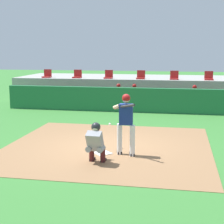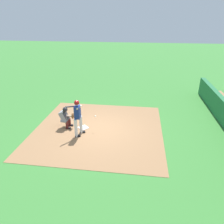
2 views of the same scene
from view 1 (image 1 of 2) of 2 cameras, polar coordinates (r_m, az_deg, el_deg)
The scene contains 17 objects.
ground_plane at distance 11.42m, azimuth -0.66°, elevation -5.55°, with size 80.00×80.00×0.00m, color #387A33.
dirt_infield at distance 11.42m, azimuth -0.66°, elevation -5.52°, with size 6.40×6.40×0.01m, color #936B47.
home_plate at distance 10.66m, azimuth -1.52°, elevation -6.55°, with size 0.44×0.44×0.02m, color white.
batter_at_plate at distance 10.28m, azimuth 2.19°, elevation -1.37°, with size 0.72×0.73×1.80m.
catcher_crouched at distance 9.69m, azimuth -2.59°, elevation -4.66°, with size 0.50×1.93×1.13m.
dugout_wall at distance 17.60m, azimuth 3.54°, elevation 1.92°, with size 13.00×0.30×1.20m, color #1E6638.
dugout_bench at distance 18.63m, azimuth 3.92°, elevation 1.20°, with size 11.80×0.44×0.45m, color olive.
dugout_player_0 at distance 18.55m, azimuth 0.98°, elevation 2.59°, with size 0.49×0.70×1.30m.
dugout_player_1 at distance 18.43m, azimuth 3.52°, elevation 2.52°, with size 0.49×0.70×1.30m.
dugout_player_2 at distance 18.30m, azimuth 12.96°, elevation 2.23°, with size 0.49×0.70×1.30m.
stands_platform at distance 21.92m, azimuth 5.01°, elevation 3.76°, with size 15.00×4.40×1.40m, color #9E9E99.
stadium_seat_0 at distance 21.66m, azimuth -10.28°, elevation 5.78°, with size 0.46×0.46×0.48m.
stadium_seat_1 at distance 21.07m, azimuth -5.54°, elevation 5.78°, with size 0.46×0.46×0.48m.
stadium_seat_2 at distance 20.62m, azimuth -0.55°, elevation 5.73°, with size 0.46×0.46×0.48m.
stadium_seat_3 at distance 20.34m, azimuth 4.61°, elevation 5.64°, with size 0.46×0.46×0.48m.
stadium_seat_4 at distance 20.23m, azimuth 9.87°, elevation 5.50°, with size 0.46×0.46×0.48m.
stadium_seat_5 at distance 20.28m, azimuth 15.14°, elevation 5.32°, with size 0.46×0.46×0.48m.
Camera 1 is at (2.19, -10.79, 3.05)m, focal length 57.48 mm.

